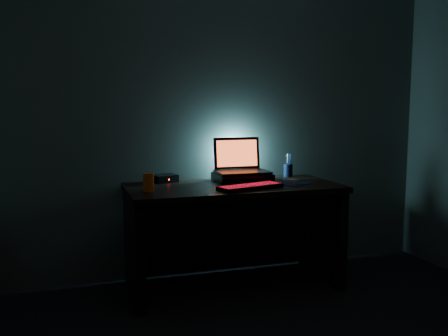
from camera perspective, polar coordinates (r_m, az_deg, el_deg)
name	(u,v)px	position (r m, az deg, el deg)	size (l,w,h in m)	color
room	(368,122)	(2.02, 16.11, 5.11)	(3.50, 4.00, 2.50)	black
desk	(231,219)	(3.63, 0.83, -5.84)	(1.50, 0.70, 0.75)	black
riser	(242,177)	(3.70, 2.10, -1.07)	(0.40, 0.30, 0.06)	black
laptop	(240,164)	(3.73, 1.85, 0.41)	(0.38, 0.29, 0.26)	black
keyboard	(250,187)	(3.38, 3.02, -2.15)	(0.49, 0.27, 0.03)	black
mousepad	(292,183)	(3.62, 7.79, -1.76)	(0.22, 0.20, 0.00)	#0B204E
mouse	(292,181)	(3.62, 7.79, -1.51)	(0.05, 0.09, 0.03)	#98999E
pen_cup	(288,170)	(3.97, 7.34, -0.25)	(0.07, 0.07, 0.10)	black
juice_glass	(149,182)	(3.30, -8.62, -1.63)	(0.07, 0.07, 0.12)	#FF670D
router	(165,178)	(3.68, -6.81, -1.19)	(0.20, 0.18, 0.06)	black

